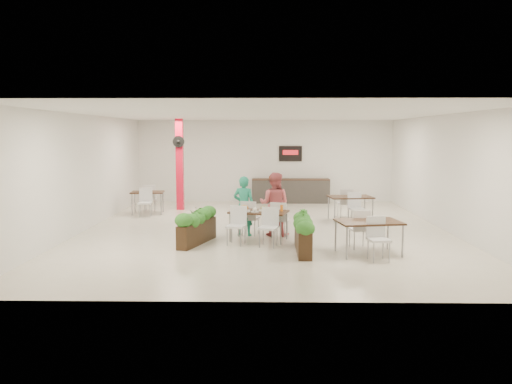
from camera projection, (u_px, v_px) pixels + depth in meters
The scene contains 12 objects.
ground at pixel (265, 230), 13.89m from camera, with size 12.00×12.00×0.00m, color beige.
room_shell at pixel (265, 158), 13.66m from camera, with size 10.10×12.10×3.22m.
red_column at pixel (180, 163), 17.52m from camera, with size 0.40×0.41×3.20m.
service_counter at pixel (291, 190), 19.43m from camera, with size 3.00×0.64×2.20m.
main_table at pixel (258, 216), 12.45m from camera, with size 1.60×1.88×0.92m.
diner_man at pixel (244, 206), 13.08m from camera, with size 0.57×0.38×1.57m, color #229674.
diner_woman at pixel (274, 204), 13.07m from camera, with size 0.81×0.63×1.67m, color #DA6166.
planter_left at pixel (197, 224), 12.12m from camera, with size 0.83×1.68×0.91m.
planter_right at pixel (303, 230), 11.29m from camera, with size 0.42×1.88×0.98m.
side_table_a at pixel (148, 195), 16.69m from camera, with size 1.13×1.65×0.92m.
side_table_b at pixel (350, 200), 15.42m from camera, with size 1.40×1.66×0.92m.
side_table_c at pixel (369, 226), 11.03m from camera, with size 1.50×1.67×0.92m.
Camera 1 is at (-0.02, -13.68, 2.65)m, focal length 35.00 mm.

